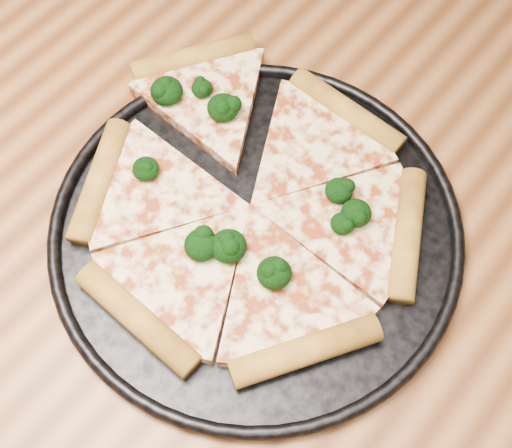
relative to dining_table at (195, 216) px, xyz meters
The scene contains 5 objects.
ground 0.66m from the dining_table, ahead, with size 4.00×4.00×0.00m, color brown.
dining_table is the anchor object (origin of this frame).
pizza_pan 0.14m from the dining_table, ahead, with size 0.39×0.39×0.02m.
pizza 0.13m from the dining_table, ahead, with size 0.38×0.33×0.03m.
broccoli_florets 0.13m from the dining_table, ahead, with size 0.26×0.16×0.02m.
Camera 1 is at (0.28, -0.23, 1.33)m, focal length 48.04 mm.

